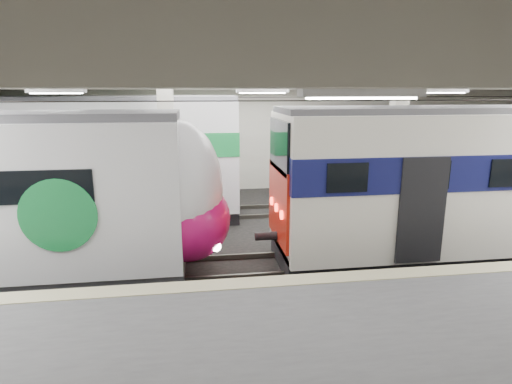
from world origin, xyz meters
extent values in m
cube|color=black|center=(0.00, 0.00, -0.05)|extent=(36.00, 24.00, 0.10)
cube|color=silver|center=(0.00, 0.00, 5.55)|extent=(36.00, 24.00, 0.20)
cube|color=beige|center=(0.00, 10.00, 2.75)|extent=(30.00, 0.10, 5.50)
cube|color=beige|center=(0.00, -3.25, 1.11)|extent=(30.00, 0.50, 0.02)
cube|color=beige|center=(-3.00, 3.00, 2.75)|extent=(0.50, 0.50, 5.50)
cube|color=beige|center=(5.00, 3.00, 2.75)|extent=(0.50, 0.50, 5.50)
cube|color=beige|center=(0.00, 0.00, 5.25)|extent=(30.00, 18.00, 0.50)
cube|color=#59544C|center=(0.00, 0.00, 0.08)|extent=(30.00, 1.52, 0.16)
cube|color=#59544C|center=(0.00, 5.50, 0.08)|extent=(30.00, 1.52, 0.16)
cylinder|color=black|center=(0.00, 0.00, 4.70)|extent=(30.00, 0.03, 0.03)
cylinder|color=black|center=(0.00, 5.50, 4.70)|extent=(30.00, 0.03, 0.03)
cube|color=white|center=(0.00, -2.00, 4.92)|extent=(26.00, 8.40, 0.12)
ellipsoid|color=white|center=(-2.50, 0.00, 2.38)|extent=(2.21, 2.74, 3.68)
ellipsoid|color=#BE0F5D|center=(-2.38, 0.00, 1.55)|extent=(2.35, 2.79, 2.25)
cylinder|color=#198D40|center=(-5.25, -1.43, 2.19)|extent=(1.73, 0.06, 1.73)
cube|color=white|center=(6.98, 0.00, 2.43)|extent=(13.58, 2.98, 3.86)
cube|color=#121651|center=(6.98, 0.00, 2.90)|extent=(13.62, 3.04, 0.94)
cube|color=red|center=(0.15, 0.00, 1.89)|extent=(0.08, 2.53, 2.13)
cube|color=black|center=(0.15, 0.00, 3.51)|extent=(0.08, 2.38, 1.39)
cube|color=black|center=(6.98, 0.00, 0.35)|extent=(13.58, 2.08, 0.70)
cube|color=white|center=(-8.00, 5.50, 2.53)|extent=(15.06, 3.35, 4.07)
cube|color=#198D40|center=(-8.00, 5.50, 3.07)|extent=(15.10, 3.42, 0.86)
cube|color=#4C4C51|center=(-8.00, 5.50, 4.68)|extent=(15.04, 2.82, 0.16)
cube|color=black|center=(-8.00, 5.50, 0.30)|extent=(15.05, 3.03, 0.60)
camera|label=1|loc=(-2.12, -11.31, 4.99)|focal=30.00mm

